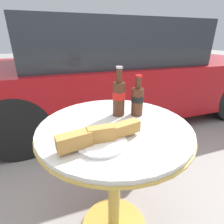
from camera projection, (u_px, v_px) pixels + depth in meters
bistro_table at (114, 155)px, 0.90m from camera, size 0.73×0.73×0.74m
cola_bottle_left at (119, 97)px, 0.89m from camera, size 0.07×0.07×0.25m
cola_bottle_right at (137, 100)px, 0.90m from camera, size 0.06×0.06×0.21m
lunch_plate_near at (100, 137)px, 0.67m from camera, size 0.35×0.20×0.07m
parked_car at (118, 73)px, 2.67m from camera, size 4.48×1.81×1.32m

